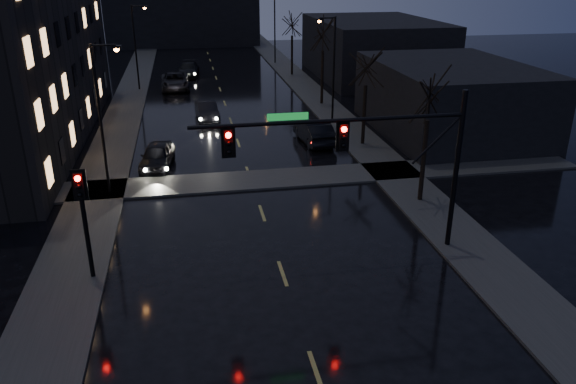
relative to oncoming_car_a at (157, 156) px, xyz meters
name	(u,v)px	position (x,y,z in m)	size (l,w,h in m)	color
sidewalk_left	(124,115)	(-3.14, 13.10, -0.68)	(3.00, 140.00, 0.12)	#2D2D2B
sidewalk_right	(325,106)	(13.86, 13.10, -0.68)	(3.00, 140.00, 0.12)	#2D2D2B
sidewalk_cross	(251,180)	(5.36, -3.40, -0.68)	(40.00, 3.00, 0.12)	#2D2D2B
commercial_right_near	(450,98)	(20.86, 4.10, 1.76)	(10.00, 14.00, 5.00)	black
commercial_right_far	(373,48)	(22.36, 26.10, 2.26)	(12.00, 18.00, 6.00)	black
far_block	(183,17)	(2.36, 56.10, 3.26)	(22.00, 10.00, 8.00)	black
signal_mast	(372,146)	(9.20, -12.90, 4.13)	(11.11, 0.41, 7.00)	black
signal_pole_left	(83,210)	(-2.14, -12.91, 2.27)	(0.35, 0.41, 4.53)	black
tree_near	(431,84)	(13.76, -7.90, 5.48)	(3.52, 3.52, 8.08)	black
tree_mid_a	(367,59)	(13.76, 2.10, 5.09)	(3.30, 3.30, 7.58)	black
tree_mid_b	(323,27)	(13.76, 14.10, 5.87)	(3.74, 3.74, 8.59)	black
tree_far	(292,19)	(13.76, 28.10, 5.32)	(3.43, 3.43, 7.88)	black
streetlight_l_near	(103,108)	(-2.23, -3.90, 4.03)	(1.53, 0.28, 8.00)	black
streetlight_l_far	(137,40)	(-2.23, 23.10, 4.03)	(1.53, 0.28, 8.00)	black
streetlight_r_mid	(331,61)	(12.94, 8.10, 4.03)	(1.53, 0.28, 8.00)	black
streetlight_r_far	(273,24)	(12.94, 36.10, 4.03)	(1.53, 0.28, 8.00)	black
oncoming_car_a	(157,156)	(0.00, 0.00, 0.00)	(1.75, 4.35, 1.48)	black
oncoming_car_b	(207,111)	(3.56, 10.70, -0.02)	(1.52, 4.36, 1.44)	black
oncoming_car_c	(175,81)	(1.05, 22.99, 0.06)	(2.66, 5.76, 1.60)	black
oncoming_car_d	(188,69)	(2.45, 29.51, 0.01)	(2.11, 5.19, 1.51)	black
lead_car	(314,131)	(10.57, 3.21, 0.08)	(1.73, 4.97, 1.64)	black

